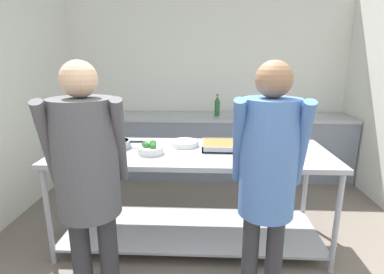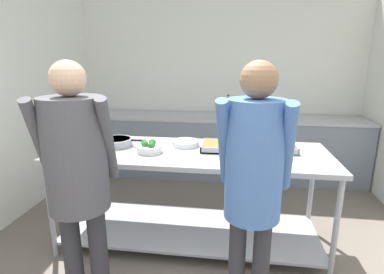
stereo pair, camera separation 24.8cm
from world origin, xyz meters
name	(u,v)px [view 1 (the left image)]	position (x,y,z in m)	size (l,w,h in m)	color
wall_rear	(206,84)	(0.00, 3.63, 1.32)	(4.25, 0.06, 2.65)	silver
back_counter	(206,146)	(0.00, 3.26, 0.45)	(4.09, 0.65, 0.90)	slate
serving_counter	(191,181)	(-0.13, 1.55, 0.61)	(2.42, 0.86, 0.91)	#9EA0A8
sauce_pan	(115,144)	(-0.84, 1.62, 0.94)	(0.43, 0.29, 0.07)	#9EA0A8
broccoli_bowl	(150,149)	(-0.48, 1.46, 0.95)	(0.22, 0.22, 0.10)	silver
plate_stack	(184,143)	(-0.20, 1.71, 0.93)	(0.26, 0.26, 0.05)	white
serving_tray_vegetables	(222,146)	(0.15, 1.64, 0.93)	(0.37, 0.33, 0.05)	#9EA0A8
serving_tray_roast	(270,145)	(0.59, 1.67, 0.93)	(0.43, 0.26, 0.05)	#9EA0A8
guest_serving_left	(268,170)	(0.37, 0.72, 1.05)	(0.46, 0.37, 1.69)	#2D2D33
guest_serving_right	(87,171)	(-0.71, 0.67, 1.04)	(0.53, 0.42, 1.69)	#2D2D33
water_bottle	(217,106)	(0.16, 3.26, 1.04)	(0.07, 0.07, 0.31)	#23602D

